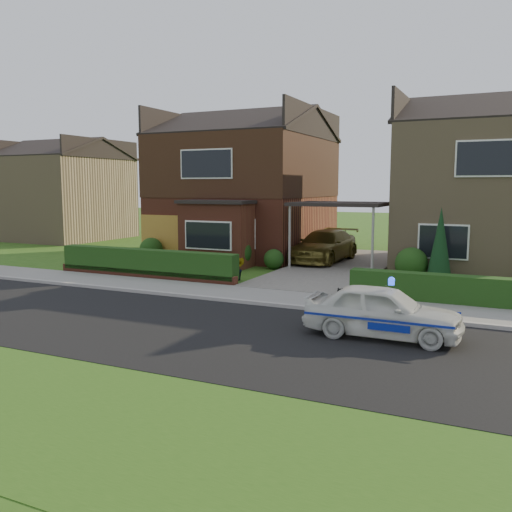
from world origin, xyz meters
The scene contains 24 objects.
ground centered at (0.00, 0.00, 0.00)m, with size 120.00×120.00×0.00m, color #295215.
road centered at (0.00, 0.00, 0.00)m, with size 60.00×6.00×0.02m, color black.
kerb centered at (0.00, 3.05, 0.06)m, with size 60.00×0.16×0.12m, color #9E9993.
sidewalk centered at (0.00, 4.10, 0.05)m, with size 60.00×2.00×0.10m, color slate.
grass_verge centered at (0.00, -5.00, 0.00)m, with size 60.00×4.00×0.01m, color #295215.
driveway centered at (0.00, 11.00, 0.06)m, with size 3.80×12.00×0.12m, color #666059.
house_left centered at (-5.78, 13.90, 3.81)m, with size 7.50×9.53×7.25m.
house_right centered at (5.80, 13.99, 3.66)m, with size 7.50×8.06×7.25m.
carport_link centered at (0.00, 10.95, 2.66)m, with size 3.80×3.00×2.77m.
garage_door centered at (-8.25, 9.96, 1.05)m, with size 2.20×0.10×2.10m, color #966520.
dwarf_wall centered at (-5.80, 5.30, 0.18)m, with size 7.70×0.25×0.36m, color brown.
hedge_left centered at (-5.80, 5.45, 0.00)m, with size 7.50×0.55×0.90m, color #183410.
hedge_right centered at (5.80, 5.35, 0.00)m, with size 7.50×0.55×0.80m, color #183410.
shrub_left_far centered at (-8.50, 9.50, 0.54)m, with size 1.08×1.08×1.08m, color #183410.
shrub_left_mid centered at (-4.00, 9.30, 0.66)m, with size 1.32×1.32×1.32m, color #183410.
shrub_left_near centered at (-2.40, 9.60, 0.42)m, with size 0.84×0.84×0.84m, color #183410.
shrub_right_near centered at (3.20, 9.40, 0.60)m, with size 1.20×1.20×1.20m, color #183410.
conifer_a centered at (4.20, 9.20, 1.30)m, with size 0.90×0.90×2.60m, color black.
neighbour_left centered at (-20.00, 16.00, 2.60)m, with size 6.50×7.00×5.20m, color #977E5C.
police_car centered at (3.87, 1.20, 0.60)m, with size 3.25×3.53×1.37m.
driveway_car centered at (-1.00, 12.04, 0.80)m, with size 1.91×4.70×1.36m, color brown.
potted_plant_a centered at (-7.59, 6.00, 0.39)m, with size 0.41×0.28×0.78m, color gray.
potted_plant_b centered at (-2.50, 6.52, 0.42)m, with size 0.46×0.37×0.85m, color gray.
potted_plant_c centered at (-4.95, 7.53, 0.35)m, with size 0.39×0.39×0.70m, color gray.
Camera 1 is at (6.34, -10.90, 3.43)m, focal length 38.00 mm.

